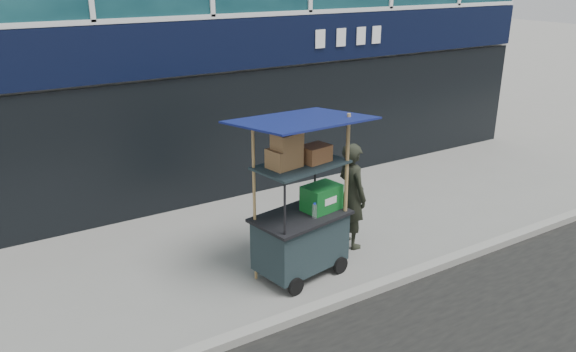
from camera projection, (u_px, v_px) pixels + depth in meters
ground at (343, 293)px, 7.67m from camera, size 80.00×80.00×0.00m
curb at (352, 296)px, 7.49m from camera, size 80.00×0.18×0.12m
vendor_cart at (302, 220)px, 7.89m from camera, size 1.97×1.54×2.40m
vendor_man at (352, 195)px, 8.75m from camera, size 0.43×0.63×1.70m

